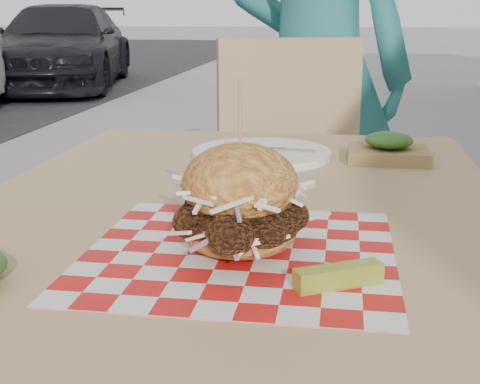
{
  "coord_description": "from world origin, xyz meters",
  "views": [
    {
      "loc": [
        0.15,
        -0.68,
        1.03
      ],
      "look_at": [
        0.04,
        0.06,
        0.82
      ],
      "focal_mm": 50.0,
      "sensor_mm": 36.0,
      "label": 1
    }
  ],
  "objects_px": {
    "car_dark": "(62,46)",
    "patio_chair": "(274,182)",
    "diner": "(315,74)",
    "sandwich": "(240,206)",
    "patio_table": "(234,256)"
  },
  "relations": [
    {
      "from": "diner",
      "to": "sandwich",
      "type": "relative_size",
      "value": 8.2
    },
    {
      "from": "sandwich",
      "to": "patio_chair",
      "type": "bearing_deg",
      "value": 93.7
    },
    {
      "from": "diner",
      "to": "patio_table",
      "type": "bearing_deg",
      "value": 105.34
    },
    {
      "from": "diner",
      "to": "sandwich",
      "type": "height_order",
      "value": "diner"
    },
    {
      "from": "patio_table",
      "to": "diner",
      "type": "bearing_deg",
      "value": 86.98
    },
    {
      "from": "car_dark",
      "to": "patio_chair",
      "type": "relative_size",
      "value": 3.97
    },
    {
      "from": "diner",
      "to": "patio_chair",
      "type": "distance_m",
      "value": 0.41
    },
    {
      "from": "car_dark",
      "to": "sandwich",
      "type": "distance_m",
      "value": 8.75
    },
    {
      "from": "car_dark",
      "to": "diner",
      "type": "bearing_deg",
      "value": -72.53
    },
    {
      "from": "car_dark",
      "to": "patio_table",
      "type": "height_order",
      "value": "car_dark"
    },
    {
      "from": "patio_table",
      "to": "patio_chair",
      "type": "xyz_separation_m",
      "value": [
        -0.03,
        0.91,
        -0.12
      ]
    },
    {
      "from": "car_dark",
      "to": "sandwich",
      "type": "relative_size",
      "value": 18.56
    },
    {
      "from": "car_dark",
      "to": "patio_chair",
      "type": "bearing_deg",
      "value": -74.19
    },
    {
      "from": "diner",
      "to": "car_dark",
      "type": "relative_size",
      "value": 0.44
    },
    {
      "from": "diner",
      "to": "patio_chair",
      "type": "xyz_separation_m",
      "value": [
        -0.1,
        -0.29,
        -0.28
      ]
    }
  ]
}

